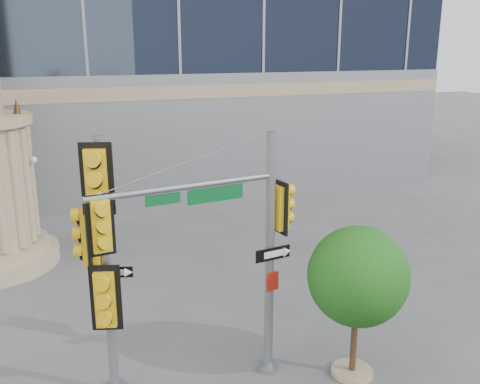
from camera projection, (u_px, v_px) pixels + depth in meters
name	position (u px, v px, depth m)	size (l,w,h in m)	color
ground	(251.00, 376.00, 12.13)	(120.00, 120.00, 0.00)	#545456
main_signal_pole	(229.00, 237.00, 11.02)	(4.30, 1.01, 5.56)	slate
secondary_signal_pole	(101.00, 252.00, 10.60)	(0.97, 0.89, 5.61)	slate
street_tree	(359.00, 280.00, 11.65)	(2.26, 2.21, 3.52)	tan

